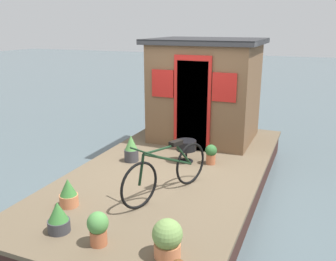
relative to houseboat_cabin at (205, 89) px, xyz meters
name	(u,v)px	position (x,y,z in m)	size (l,w,h in m)	color
ground_plane	(172,192)	(-1.82, 0.00, -1.50)	(60.00, 60.00, 0.00)	#4C5B60
houseboat_deck	(172,179)	(-1.82, 0.00, -1.27)	(5.86, 2.95, 0.46)	brown
houseboat_cabin	(205,89)	(0.00, 0.00, 0.00)	(1.85, 2.20, 2.06)	brown
bicycle	(167,171)	(-2.83, -0.32, -0.68)	(1.60, 0.70, 0.77)	black
potted_plant_ivy	(167,238)	(-4.16, -0.88, -0.83)	(0.32, 0.32, 0.42)	#C6754C
potted_plant_geranium	(98,227)	(-4.25, -0.10, -0.83)	(0.24, 0.24, 0.39)	#B2603D
potted_plant_fern	(211,154)	(-1.43, -0.56, -0.85)	(0.20, 0.20, 0.35)	#B2603D
potted_plant_rosemary	(68,193)	(-3.64, 0.76, -0.86)	(0.25, 0.25, 0.39)	#C6754C
potted_plant_succulent	(131,149)	(-1.84, 0.78, -0.82)	(0.25, 0.25, 0.48)	#38383D
potted_plant_thyme	(58,218)	(-4.20, 0.48, -0.86)	(0.26, 0.26, 0.38)	#38383D
charcoal_grill	(186,146)	(-1.49, -0.13, -0.76)	(0.35, 0.35, 0.39)	black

